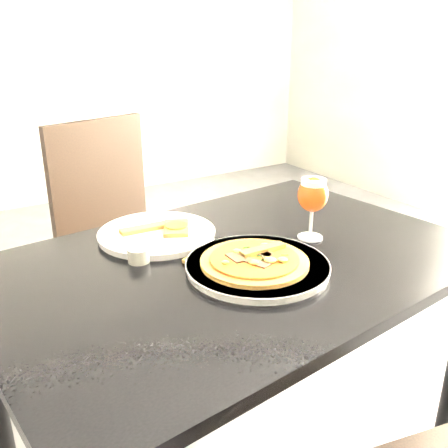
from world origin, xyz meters
TOP-DOWN VIEW (x-y plane):
  - dining_table at (-0.05, 0.03)m, footprint 1.28×0.92m
  - chair_far at (-0.05, 0.85)m, footprint 0.54×0.54m
  - plate_main at (-0.04, -0.05)m, footprint 0.34×0.34m
  - pizza at (-0.05, -0.05)m, footprint 0.25×0.25m
  - plate_second at (-0.16, 0.26)m, footprint 0.34×0.34m
  - crust_scraps at (-0.14, 0.25)m, footprint 0.20×0.13m
  - loose_crust at (-0.12, 0.08)m, footprint 0.12×0.06m
  - sauce_cup at (-0.26, 0.14)m, footprint 0.05×0.05m
  - beer_glass at (0.19, 0.03)m, footprint 0.08×0.08m

SIDE VIEW (x-z plane):
  - chair_far at x=-0.05m, z-range 0.05..1.01m
  - dining_table at x=-0.05m, z-range 0.28..1.03m
  - loose_crust at x=-0.12m, z-range 0.75..0.76m
  - plate_second at x=-0.16m, z-range 0.75..0.77m
  - plate_main at x=-0.04m, z-range 0.75..0.77m
  - sauce_cup at x=-0.26m, z-range 0.75..0.79m
  - crust_scraps at x=-0.14m, z-range 0.77..0.78m
  - pizza at x=-0.05m, z-range 0.76..0.79m
  - beer_glass at x=0.19m, z-range 0.79..0.96m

